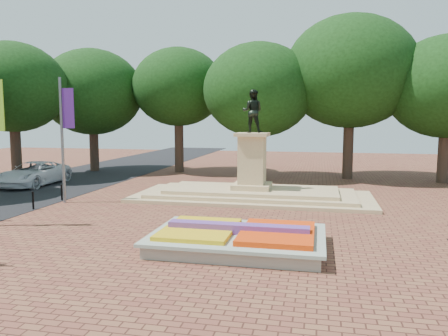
{
  "coord_description": "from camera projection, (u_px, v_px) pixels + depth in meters",
  "views": [
    {
      "loc": [
        3.85,
        -17.39,
        4.77
      ],
      "look_at": [
        -0.93,
        4.45,
        2.2
      ],
      "focal_mm": 35.0,
      "sensor_mm": 36.0,
      "label": 1
    }
  ],
  "objects": [
    {
      "name": "ground",
      "position": [
        223.0,
        233.0,
        18.23
      ],
      "size": [
        90.0,
        90.0,
        0.0
      ],
      "primitive_type": "plane",
      "color": "brown",
      "rests_on": "ground"
    },
    {
      "name": "flower_bed",
      "position": [
        238.0,
        238.0,
        16.03
      ],
      "size": [
        6.3,
        4.3,
        0.91
      ],
      "color": "gray",
      "rests_on": "ground"
    },
    {
      "name": "monument",
      "position": [
        252.0,
        184.0,
        25.9
      ],
      "size": [
        14.0,
        6.0,
        6.4
      ],
      "color": "tan",
      "rests_on": "ground"
    },
    {
      "name": "tree_row_back",
      "position": [
        301.0,
        94.0,
        34.45
      ],
      "size": [
        44.8,
        8.8,
        10.43
      ],
      "color": "#37281E",
      "rests_on": "ground"
    },
    {
      "name": "van",
      "position": [
        34.0,
        174.0,
        30.94
      ],
      "size": [
        2.98,
        6.13,
        1.68
      ],
      "primitive_type": "imported",
      "rotation": [
        0.0,
        0.0,
        0.03
      ],
      "color": "white",
      "rests_on": "ground"
    }
  ]
}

